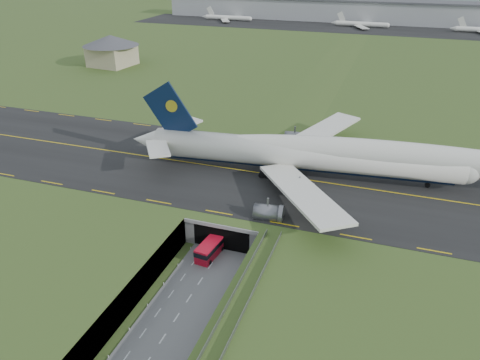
% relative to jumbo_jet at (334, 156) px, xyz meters
% --- Properties ---
extents(ground, '(900.00, 900.00, 0.00)m').
position_rel_jumbo_jet_xyz_m(ground, '(-17.72, -36.05, -11.86)').
color(ground, '#395221').
rests_on(ground, ground).
extents(airfield_deck, '(800.00, 800.00, 6.00)m').
position_rel_jumbo_jet_xyz_m(airfield_deck, '(-17.72, -36.05, -8.86)').
color(airfield_deck, gray).
rests_on(airfield_deck, ground).
extents(trench_road, '(12.00, 75.00, 0.20)m').
position_rel_jumbo_jet_xyz_m(trench_road, '(-17.72, -43.55, -11.76)').
color(trench_road, slate).
rests_on(trench_road, ground).
extents(taxiway, '(800.00, 44.00, 0.18)m').
position_rel_jumbo_jet_xyz_m(taxiway, '(-17.72, -3.05, -5.77)').
color(taxiway, black).
rests_on(taxiway, airfield_deck).
extents(tunnel_portal, '(17.00, 22.30, 6.00)m').
position_rel_jumbo_jet_xyz_m(tunnel_portal, '(-17.72, -19.34, -8.53)').
color(tunnel_portal, gray).
rests_on(tunnel_portal, ground).
extents(guideway, '(3.00, 53.00, 7.05)m').
position_rel_jumbo_jet_xyz_m(guideway, '(-6.72, -55.16, -6.54)').
color(guideway, '#A8A8A3').
rests_on(guideway, ground).
extents(jumbo_jet, '(105.00, 65.33, 21.71)m').
position_rel_jumbo_jet_xyz_m(jumbo_jet, '(0.00, 0.00, 0.00)').
color(jumbo_jet, white).
rests_on(jumbo_jet, ground).
extents(shuttle_tram, '(3.82, 8.13, 3.19)m').
position_rel_jumbo_jet_xyz_m(shuttle_tram, '(-19.05, -30.90, -10.11)').
color(shuttle_tram, red).
rests_on(shuttle_tram, ground).
extents(service_building, '(27.89, 27.89, 13.78)m').
position_rel_jumbo_jet_xyz_m(service_building, '(-114.95, 85.05, 2.30)').
color(service_building, '#C0B18B').
rests_on(service_building, ground).
extents(cargo_terminal, '(320.00, 67.00, 15.60)m').
position_rel_jumbo_jet_xyz_m(cargo_terminal, '(-17.79, 263.36, 2.09)').
color(cargo_terminal, '#B2B2B2').
rests_on(cargo_terminal, ground).
extents(distant_hills, '(700.00, 91.00, 60.00)m').
position_rel_jumbo_jet_xyz_m(distant_hills, '(46.66, 393.95, -15.86)').
color(distant_hills, slate).
rests_on(distant_hills, ground).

